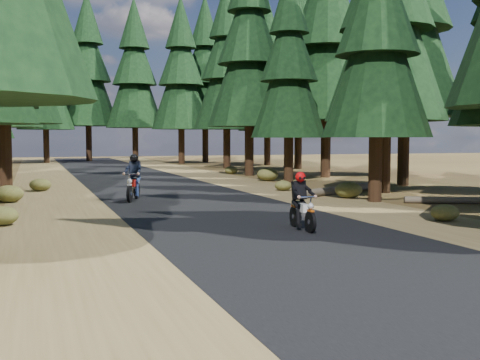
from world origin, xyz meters
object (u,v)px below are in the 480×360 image
Objects in this scene: log_near at (342,189)px; log_far at (472,200)px; rider_lead at (302,211)px; rider_follow at (133,185)px.

log_far is at bearing -97.57° from log_near.
log_near is 5.44m from log_far.
log_near is 3.84× the size of rider_lead.
rider_follow is at bearing -178.48° from log_far.
rider_follow is (-8.49, -0.29, 0.40)m from log_near.
log_far is 11.69m from rider_follow.
rider_lead is (-7.92, -3.41, 0.35)m from log_far.
rider_lead is at bearing -155.87° from log_near.
log_far is 8.63m from rider_lead.
log_far is (2.22, -4.97, -0.04)m from log_near.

